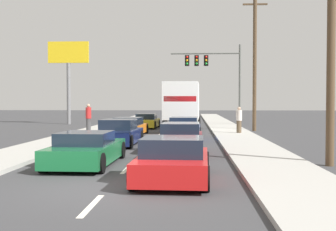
% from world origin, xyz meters
% --- Properties ---
extents(ground_plane, '(140.00, 140.00, 0.00)m').
position_xyz_m(ground_plane, '(0.00, 25.00, 0.00)').
color(ground_plane, '#3D3D3F').
extents(sidewalk_right, '(2.59, 80.00, 0.14)m').
position_xyz_m(sidewalk_right, '(4.84, 20.00, 0.07)').
color(sidewalk_right, '#B2AFA8').
rests_on(sidewalk_right, ground_plane).
extents(sidewalk_left, '(2.59, 80.00, 0.14)m').
position_xyz_m(sidewalk_left, '(-4.84, 20.00, 0.07)').
color(sidewalk_left, '#B2AFA8').
rests_on(sidewalk_left, ground_plane).
extents(lane_markings, '(0.14, 57.00, 0.01)m').
position_xyz_m(lane_markings, '(0.00, 20.61, 0.00)').
color(lane_markings, silver).
rests_on(lane_markings, ground_plane).
extents(car_yellow, '(1.96, 4.20, 1.19)m').
position_xyz_m(car_yellow, '(-1.58, 24.56, 0.54)').
color(car_yellow, yellow).
rests_on(car_yellow, ground_plane).
extents(car_orange, '(2.07, 4.72, 1.17)m').
position_xyz_m(car_orange, '(-1.90, 16.76, 0.54)').
color(car_orange, orange).
rests_on(car_orange, ground_plane).
extents(car_navy, '(2.03, 4.33, 1.31)m').
position_xyz_m(car_navy, '(-1.52, 10.66, 0.59)').
color(car_navy, '#141E4C').
rests_on(car_navy, ground_plane).
extents(car_green, '(2.06, 4.70, 1.16)m').
position_xyz_m(car_green, '(-1.51, 3.89, 0.53)').
color(car_green, '#196B38').
rests_on(car_green, ground_plane).
extents(box_truck, '(2.75, 8.41, 3.52)m').
position_xyz_m(box_truck, '(1.45, 21.59, 2.02)').
color(box_truck, white).
rests_on(box_truck, ground_plane).
extents(car_blue, '(1.98, 4.22, 1.30)m').
position_xyz_m(car_blue, '(1.68, 14.08, 0.60)').
color(car_blue, '#1E389E').
rests_on(car_blue, ground_plane).
extents(car_maroon, '(1.96, 4.48, 1.30)m').
position_xyz_m(car_maroon, '(1.66, 7.16, 0.60)').
color(car_maroon, maroon).
rests_on(car_maroon, ground_plane).
extents(car_red, '(2.10, 4.12, 1.21)m').
position_xyz_m(car_red, '(1.60, 1.09, 0.55)').
color(car_red, red).
rests_on(car_red, ground_plane).
extents(traffic_signal_mast, '(6.41, 0.69, 7.37)m').
position_xyz_m(traffic_signal_mast, '(3.67, 29.07, 5.41)').
color(traffic_signal_mast, '#595B56').
rests_on(traffic_signal_mast, ground_plane).
extents(utility_pole_near, '(1.80, 0.28, 8.45)m').
position_xyz_m(utility_pole_near, '(6.80, 4.11, 4.36)').
color(utility_pole_near, brown).
rests_on(utility_pole_near, ground_plane).
extents(utility_pole_mid, '(1.80, 0.28, 9.93)m').
position_xyz_m(utility_pole_mid, '(6.76, 21.57, 5.11)').
color(utility_pole_mid, brown).
rests_on(utility_pole_mid, ground_plane).
extents(roadside_billboard, '(3.93, 0.36, 7.92)m').
position_xyz_m(roadside_billboard, '(-9.69, 30.28, 5.62)').
color(roadside_billboard, slate).
rests_on(roadside_billboard, ground_plane).
extents(pedestrian_near_corner, '(0.38, 0.38, 1.88)m').
position_xyz_m(pedestrian_near_corner, '(-5.01, 18.73, 1.09)').
color(pedestrian_near_corner, '#3F3F42').
rests_on(pedestrian_near_corner, sidewalk_left).
extents(pedestrian_mid_block, '(0.38, 0.38, 1.71)m').
position_xyz_m(pedestrian_mid_block, '(5.21, 17.68, 0.99)').
color(pedestrian_mid_block, brown).
rests_on(pedestrian_mid_block, sidewalk_right).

